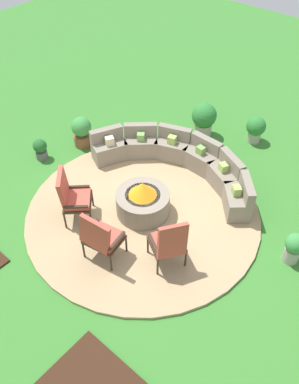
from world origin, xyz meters
name	(u,v)px	position (x,y,z in m)	size (l,w,h in m)	color
ground_plane	(143,213)	(0.00, 0.00, 0.00)	(24.00, 24.00, 0.00)	#387A2D
patio_circle	(143,212)	(0.00, 0.00, 0.03)	(4.63, 4.63, 0.06)	tan
fire_pit	(143,201)	(0.00, 0.00, 0.35)	(1.05, 1.05, 0.75)	gray
curved_stone_bench	(179,160)	(-0.22, 1.45, 0.36)	(3.81, 1.75, 0.74)	gray
lounge_chair_front_left	(72,196)	(-0.91, -0.96, 0.63)	(0.79, 0.81, 1.11)	#2D2319
lounge_chair_front_right	(100,237)	(0.20, -1.31, 0.62)	(0.71, 0.63, 1.11)	#2D2319
lounge_chair_back_left	(169,242)	(1.16, -0.65, 0.62)	(0.75, 0.77, 1.08)	#2D2319
potted_plant_0	(294,247)	(2.74, 0.86, 0.35)	(0.36, 0.36, 0.63)	#A89E8E
potted_plant_1	(82,131)	(-2.61, 0.79, 0.39)	(0.47, 0.47, 0.75)	brown
potted_plant_2	(256,128)	(0.43, 3.60, 0.37)	(0.46, 0.46, 0.66)	#A89E8E
potted_plant_3	(40,149)	(-2.95, -0.19, 0.27)	(0.32, 0.32, 0.51)	#605B56
potted_plant_4	(204,119)	(-0.66, 2.99, 0.48)	(0.60, 0.60, 0.87)	#A89E8E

